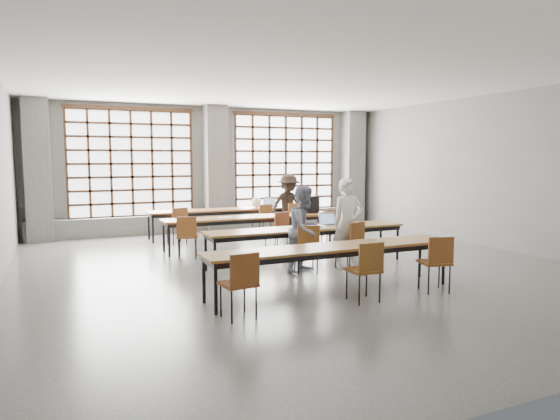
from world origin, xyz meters
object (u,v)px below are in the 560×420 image
at_px(laptop_back, 271,204).
at_px(desk_row_a, 225,211).
at_px(chair_front_left, 307,244).
at_px(chair_back_mid, 263,217).
at_px(student_female, 305,229).
at_px(plastic_bag, 256,202).
at_px(chair_front_right, 352,240).
at_px(chair_mid_centre, 279,227).
at_px(chair_back_left, 178,222).
at_px(chair_mid_left, 187,233).
at_px(chair_back_right, 291,216).
at_px(laptop_front, 329,222).
at_px(backpack, 312,205).
at_px(chair_near_mid, 366,266).
at_px(green_box, 303,225).
at_px(student_male, 348,223).
at_px(mouse, 350,224).
at_px(red_pouch, 238,280).
at_px(chair_mid_right, 332,224).
at_px(desk_row_c, 307,231).
at_px(desk_row_d, 332,250).
at_px(chair_near_left, 241,279).
at_px(chair_near_right, 437,258).
at_px(phone, 318,227).

bearing_deg(laptop_back, desk_row_a, -175.34).
bearing_deg(chair_front_left, chair_back_mid, 78.88).
xyz_separation_m(student_female, plastic_bag, (0.85, 4.53, 0.09)).
bearing_deg(chair_front_right, student_female, 172.27).
height_order(desk_row_a, chair_mid_centre, chair_mid_centre).
distance_m(chair_back_left, plastic_bag, 2.40).
bearing_deg(desk_row_a, chair_mid_left, -123.16).
bearing_deg(student_female, chair_back_right, 38.61).
height_order(chair_back_left, laptop_front, laptop_front).
bearing_deg(backpack, desk_row_a, 135.57).
bearing_deg(student_female, chair_front_left, -128.48).
distance_m(chair_near_mid, green_box, 2.70).
bearing_deg(student_male, laptop_back, 89.22).
xyz_separation_m(laptop_front, mouse, (0.40, -0.13, -0.04)).
xyz_separation_m(desk_row_a, student_female, (0.05, -4.48, 0.12)).
relative_size(chair_back_mid, chair_front_right, 1.00).
distance_m(chair_front_left, laptop_front, 1.17).
distance_m(chair_near_mid, red_pouch, 1.90).
height_order(laptop_front, mouse, laptop_front).
height_order(chair_mid_left, green_box, chair_mid_left).
distance_m(laptop_back, backpack, 1.92).
bearing_deg(green_box, student_female, -113.32).
distance_m(chair_mid_right, backpack, 0.81).
height_order(desk_row_a, green_box, green_box).
relative_size(desk_row_c, student_female, 2.55).
xyz_separation_m(chair_back_mid, chair_front_left, (-0.78, -3.98, 0.00)).
bearing_deg(mouse, plastic_bag, 95.69).
height_order(chair_mid_centre, chair_front_right, same).
bearing_deg(laptop_back, student_female, -105.68).
height_order(chair_back_mid, backpack, backpack).
bearing_deg(desk_row_d, chair_back_left, 102.29).
xyz_separation_m(chair_back_left, green_box, (1.69, -3.28, 0.24)).
bearing_deg(laptop_back, chair_near_mid, -101.59).
height_order(chair_mid_left, chair_near_left, same).
relative_size(chair_mid_left, chair_near_right, 1.00).
xyz_separation_m(chair_mid_left, student_female, (1.66, -2.02, 0.25)).
height_order(chair_back_mid, chair_near_left, same).
relative_size(chair_near_right, plastic_bag, 3.08).
relative_size(chair_near_mid, green_box, 3.52).
bearing_deg(chair_back_right, chair_mid_centre, -122.85).
xyz_separation_m(laptop_front, phone, (-0.37, -0.21, -0.05)).
xyz_separation_m(chair_back_right, chair_front_right, (-0.64, -3.98, 0.00)).
height_order(desk_row_a, chair_front_left, chair_front_left).
xyz_separation_m(chair_front_left, phone, (0.50, 0.53, 0.20)).
distance_m(chair_back_left, chair_near_left, 5.97).
relative_size(student_female, green_box, 6.27).
relative_size(chair_near_left, student_male, 0.52).
xyz_separation_m(desk_row_a, plastic_bag, (0.90, 0.05, 0.21)).
bearing_deg(mouse, chair_near_right, -91.11).
relative_size(chair_back_left, chair_mid_right, 1.00).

